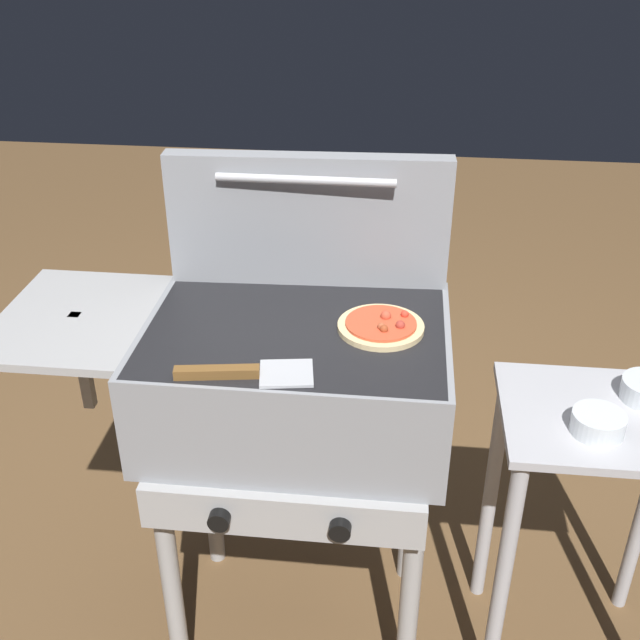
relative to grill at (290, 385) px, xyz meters
The scene contains 7 objects.
ground_plane 0.76m from the grill, 17.39° to the left, with size 8.00×8.00×0.00m, color brown.
grill is the anchor object (origin of this frame).
grill_lid_open 0.37m from the grill, 86.33° to the left, with size 0.63×0.09×0.30m.
pizza_pepperoni 0.24m from the grill, ahead, with size 0.18×0.18×0.03m.
spatula 0.25m from the grill, 106.35° to the right, with size 0.27×0.10×0.02m.
prep_table 0.71m from the grill, ahead, with size 0.44×0.36×0.73m.
topping_bowl_near 0.64m from the grill, ahead, with size 0.11×0.11×0.04m.
Camera 1 is at (0.20, -1.38, 1.71)m, focal length 43.53 mm.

